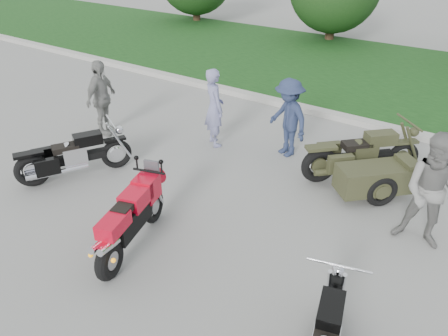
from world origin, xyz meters
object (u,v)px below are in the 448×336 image
Objects in this scene: cruiser_sidecar at (368,169)px; person_denim at (288,118)px; sportbike_red at (130,218)px; person_back at (101,98)px; person_grey at (433,193)px; cruiser_left at (70,158)px; person_stripe at (214,108)px.

person_denim is (-1.89, 0.42, 0.40)m from cruiser_sidecar.
person_back is at bearing 126.54° from sportbike_red.
cruiser_sidecar is 1.70m from person_grey.
person_grey reaches higher than person_denim.
sportbike_red is 2.65m from cruiser_left.
sportbike_red is 4.37m from cruiser_sidecar.
cruiser_left is at bearing -107.02° from person_denim.
person_grey is 1.06× the size of person_back.
cruiser_left is 0.93× the size of cruiser_sidecar.
person_grey reaches higher than cruiser_left.
sportbike_red is at bearing 9.94° from cruiser_left.
person_grey reaches higher than cruiser_sidecar.
cruiser_sidecar is (2.31, 3.70, -0.12)m from sportbike_red.
person_back reaches higher than sportbike_red.
cruiser_left is at bearing 144.25° from sportbike_red.
cruiser_sidecar is at bearing -145.46° from person_stripe.
cruiser_sidecar is at bearing -94.53° from person_back.
person_denim is at bearing 76.72° from cruiser_left.
person_back is at bearing 56.50° from person_stripe.
person_denim is at bearing 150.81° from person_grey.
person_back is (-2.44, -1.03, 0.01)m from person_stripe.
sportbike_red is 4.47m from person_grey.
person_denim reaches higher than sportbike_red.
person_back reaches higher than person_denim.
person_stripe is 2.65m from person_back.
cruiser_sidecar is at bearing 136.19° from person_grey.
person_stripe is 1.62m from person_denim.
person_stripe is (1.38, 2.81, 0.43)m from cruiser_left.
person_grey is (4.70, -0.97, 0.06)m from person_stripe.
person_grey is at bearing -0.06° from person_denim.
person_back is at bearing -125.63° from cruiser_sidecar.
person_grey is 3.47m from person_denim.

